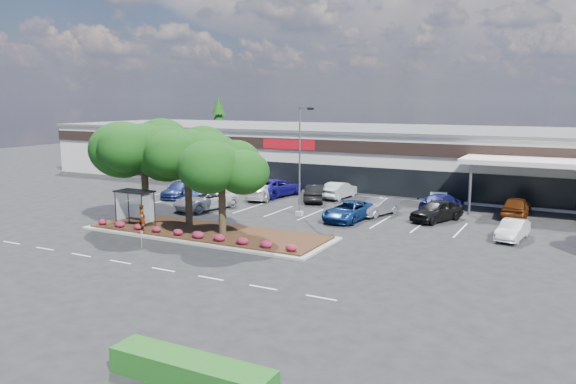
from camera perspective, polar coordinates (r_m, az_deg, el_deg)
The scene contains 29 objects.
ground at distance 35.60m, azimuth -9.36°, elevation -5.93°, with size 160.00×160.00×0.00m, color black.
retail_store at distance 64.94m, azimuth 8.97°, elevation 3.77°, with size 80.40×25.20×6.25m.
landscape_island at distance 39.84m, azimuth -8.19°, elevation -4.08°, with size 18.00×6.00×0.26m.
lane_markings at distance 44.17m, azimuth -1.33°, elevation -2.82°, with size 33.12×20.06×0.01m.
shrub_row at distance 38.12m, azimuth -10.06°, elevation -4.15°, with size 17.00×0.80×0.50m, color maroon, non-canonical shape.
bus_shelter at distance 42.06m, azimuth -15.19°, elevation -0.57°, with size 2.75×1.55×2.59m.
island_tree_west at distance 43.26m, azimuth -14.38°, elevation 2.27°, with size 7.20×7.20×7.89m, color #0C390D, non-canonical shape.
island_tree_mid at distance 41.58m, azimuth -10.14°, elevation 1.75°, with size 6.60×6.60×7.32m, color #0C390D, non-canonical shape.
island_tree_east at distance 38.10m, azimuth -6.74°, elevation 0.53°, with size 5.80×5.80×6.50m, color #0C390D, non-canonical shape.
hedge_south_east at distance 19.67m, azimuth -9.82°, elevation -17.51°, with size 6.00×1.30×0.90m, color #184B15.
conifer_north_west at distance 89.33m, azimuth -7.03°, elevation 6.48°, with size 4.40×4.40×10.00m, color #0C390D.
person_waiting at distance 40.61m, azimuth -14.58°, elevation -2.53°, with size 0.66×0.43×1.81m, color #594C47.
light_pole at distance 44.85m, azimuth 1.31°, elevation 2.40°, with size 1.43×0.50×8.85m.
survey_stake at distance 36.85m, azimuth -14.65°, elevation -4.45°, with size 0.07×0.14×1.11m.
car_0 at distance 55.30m, azimuth -10.95°, elevation 0.25°, with size 2.09×5.14×1.49m, color navy.
car_1 at distance 54.34m, azimuth -9.03°, elevation 0.24°, with size 1.75×5.03×1.66m, color navy.
car_2 at distance 48.81m, azimuth -8.39°, elevation -0.80°, with size 2.66×5.78×1.61m, color silver.
car_4 at distance 44.03m, azimuth 6.12°, elevation -1.92°, with size 2.50×5.43×1.51m, color navy.
car_5 at distance 46.38m, azimuth 9.13°, elevation -1.45°, with size 1.54×4.41×1.45m, color #595960.
car_7 at distance 45.04m, azimuth 14.88°, elevation -1.83°, with size 1.96×4.87×1.66m, color black.
car_8 at distance 40.74m, azimuth 21.85°, elevation -3.58°, with size 1.42×4.06×1.34m, color silver.
car_9 at distance 56.87m, azimuth -5.82°, elevation 0.56°, with size 1.63×4.05×1.38m, color white.
car_10 at distance 54.98m, azimuth -1.15°, elevation 0.49°, with size 2.85×6.18×1.72m, color navy.
car_11 at distance 53.09m, azimuth -2.57°, elevation 0.00°, with size 1.99×4.90×1.42m, color silver.
car_12 at distance 52.02m, azimuth 2.81°, elevation -0.10°, with size 1.69×4.84×1.60m, color black.
car_13 at distance 53.89m, azimuth 5.23°, elevation 0.20°, with size 1.68×4.80×1.58m, color #B4BAC0.
car_14 at distance 48.68m, azimuth 15.34°, elevation -1.08°, with size 2.20×5.42×1.57m, color #111556.
car_15 at distance 51.09m, azimuth 15.04°, elevation -0.72°, with size 1.43×4.10×1.35m, color silver.
car_16 at distance 48.55m, azimuth 22.18°, elevation -1.41°, with size 1.97×4.90×1.67m, color #642C0F.
Camera 1 is at (20.88, -27.30, 9.28)m, focal length 35.00 mm.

